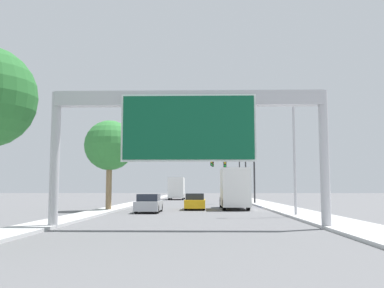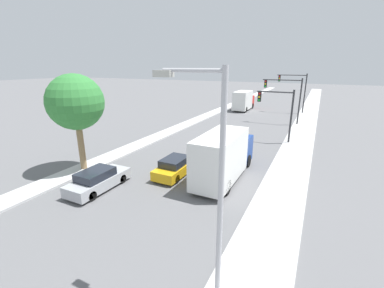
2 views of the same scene
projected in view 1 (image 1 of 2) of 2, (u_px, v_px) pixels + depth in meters
name	position (u px, v px, depth m)	size (l,w,h in m)	color
sidewalk_right	(252.00, 200.00, 61.66)	(3.00, 120.00, 0.15)	#BABABA
median_strip_left	(148.00, 200.00, 62.02)	(2.00, 120.00, 0.15)	#BABABA
sign_gantry	(189.00, 122.00, 20.46)	(13.35, 0.73, 6.56)	#B2B2B7
car_near_center	(195.00, 202.00, 37.51)	(1.76, 4.35, 1.42)	gold
car_mid_left	(149.00, 204.00, 33.19)	(1.80, 4.51, 1.43)	#A5A8AD
truck_box_primary	(177.00, 189.00, 68.92)	(2.43, 7.19, 3.53)	red
truck_box_secondary	(234.00, 189.00, 38.50)	(2.33, 8.03, 3.58)	navy
traffic_light_near_intersection	(244.00, 171.00, 50.16)	(3.84, 0.32, 5.69)	#2D2D30
traffic_light_mid_block	(234.00, 170.00, 60.17)	(5.32, 0.32, 6.41)	#2D2D30
traffic_light_far_intersection	(230.00, 172.00, 70.13)	(4.87, 0.32, 6.74)	#2D2D30
palm_tree_background	(110.00, 146.00, 35.73)	(4.17, 4.17, 7.54)	#8C704C
street_lamp_right	(290.00, 145.00, 28.77)	(2.33, 0.28, 8.09)	#B2B2B7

